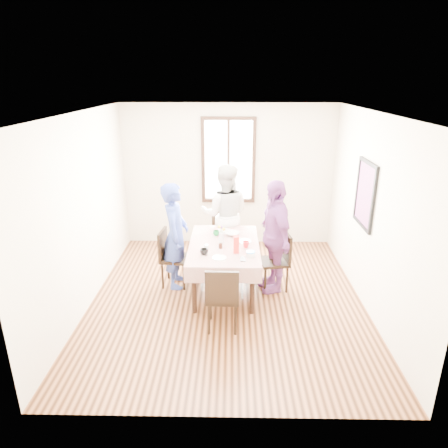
{
  "coord_description": "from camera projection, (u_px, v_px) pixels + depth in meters",
  "views": [
    {
      "loc": [
        0.06,
        -5.3,
        3.12
      ],
      "look_at": [
        -0.05,
        0.25,
        1.1
      ],
      "focal_mm": 32.32,
      "sensor_mm": 36.0,
      "label": 1
    }
  ],
  "objects": [
    {
      "name": "mug_black",
      "position": [
        204.0,
        252.0,
        5.69
      ],
      "size": [
        0.14,
        0.14,
        0.09
      ],
      "primitive_type": "imported",
      "rotation": [
        0.0,
        0.0,
        -0.28
      ],
      "color": "black",
      "rests_on": "tablecloth"
    },
    {
      "name": "juice_carton",
      "position": [
        236.0,
        245.0,
        5.73
      ],
      "size": [
        0.08,
        0.08,
        0.25
      ],
      "primitive_type": "cube",
      "color": "red",
      "rests_on": "tablecloth"
    },
    {
      "name": "flower_bunch",
      "position": [
        222.0,
        230.0,
        6.05
      ],
      "size": [
        0.09,
        0.09,
        0.1
      ],
      "primitive_type": null,
      "color": "yellow",
      "rests_on": "flower_vase"
    },
    {
      "name": "serving_bowl",
      "position": [
        232.0,
        234.0,
        6.39
      ],
      "size": [
        0.28,
        0.28,
        0.06
      ],
      "primitive_type": "imported",
      "rotation": [
        0.0,
        0.0,
        -0.31
      ],
      "color": "white",
      "rests_on": "tablecloth"
    },
    {
      "name": "chair_far",
      "position": [
        225.0,
        237.0,
        7.14
      ],
      "size": [
        0.49,
        0.49,
        0.91
      ],
      "primitive_type": "cube",
      "rotation": [
        0.0,
        0.0,
        3.31
      ],
      "color": "black",
      "rests_on": "ground"
    },
    {
      "name": "chair_near",
      "position": [
        223.0,
        297.0,
        5.22
      ],
      "size": [
        0.43,
        0.43,
        0.91
      ],
      "primitive_type": "cube",
      "rotation": [
        0.0,
        0.0,
        -0.02
      ],
      "color": "black",
      "rests_on": "ground"
    },
    {
      "name": "tablecloth",
      "position": [
        224.0,
        244.0,
        6.08
      ],
      "size": [
        1.04,
        1.61,
        0.01
      ],
      "primitive_type": "cube",
      "color": "#530300",
      "rests_on": "dining_table"
    },
    {
      "name": "person_left",
      "position": [
        176.0,
        236.0,
        6.19
      ],
      "size": [
        0.41,
        0.61,
        1.67
      ],
      "primitive_type": "imported",
      "rotation": [
        0.0,
        0.0,
        1.56
      ],
      "color": "#2E4093",
      "rests_on": "ground"
    },
    {
      "name": "jam_jar",
      "position": [
        221.0,
        246.0,
        5.9
      ],
      "size": [
        0.06,
        0.06,
        0.08
      ],
      "primitive_type": "cylinder",
      "color": "black",
      "rests_on": "tablecloth"
    },
    {
      "name": "art_poster",
      "position": [
        365.0,
        194.0,
        5.77
      ],
      "size": [
        0.04,
        0.76,
        0.96
      ],
      "primitive_type": "cube",
      "color": "red",
      "rests_on": "right_wall"
    },
    {
      "name": "window_frame",
      "position": [
        228.0,
        161.0,
        7.58
      ],
      "size": [
        1.02,
        0.06,
        1.62
      ],
      "primitive_type": "cube",
      "color": "black",
      "rests_on": "back_wall"
    },
    {
      "name": "flower_vase",
      "position": [
        222.0,
        238.0,
        6.09
      ],
      "size": [
        0.08,
        0.08,
        0.16
      ],
      "primitive_type": "cylinder",
      "color": "silver",
      "rests_on": "tablecloth"
    },
    {
      "name": "person_right",
      "position": [
        274.0,
        236.0,
        6.07
      ],
      "size": [
        0.65,
        1.09,
        1.74
      ],
      "primitive_type": "imported",
      "rotation": [
        0.0,
        0.0,
        -1.34
      ],
      "color": "#7D3C80",
      "rests_on": "ground"
    },
    {
      "name": "drinking_glass",
      "position": [
        206.0,
        248.0,
        5.83
      ],
      "size": [
        0.06,
        0.06,
        0.09
      ],
      "primitive_type": "cylinder",
      "color": "silver",
      "rests_on": "tablecloth"
    },
    {
      "name": "plate_far",
      "position": [
        224.0,
        230.0,
        6.59
      ],
      "size": [
        0.2,
        0.2,
        0.01
      ],
      "primitive_type": "cylinder",
      "color": "white",
      "rests_on": "tablecloth"
    },
    {
      "name": "right_wall",
      "position": [
        372.0,
        214.0,
        5.55
      ],
      "size": [
        0.0,
        4.5,
        4.5
      ],
      "primitive_type": "plane",
      "rotation": [
        1.57,
        0.0,
        -1.57
      ],
      "color": "beige",
      "rests_on": "ground"
    },
    {
      "name": "chair_left",
      "position": [
        175.0,
        258.0,
        6.32
      ],
      "size": [
        0.47,
        0.47,
        0.91
      ],
      "primitive_type": "cube",
      "rotation": [
        0.0,
        0.0,
        -1.69
      ],
      "color": "black",
      "rests_on": "ground"
    },
    {
      "name": "mug_flag",
      "position": [
        246.0,
        244.0,
        5.93
      ],
      "size": [
        0.12,
        0.12,
        0.1
      ],
      "primitive_type": "imported",
      "rotation": [
        0.0,
        0.0,
        0.21
      ],
      "color": "red",
      "rests_on": "tablecloth"
    },
    {
      "name": "butter_tub",
      "position": [
        251.0,
        254.0,
        5.64
      ],
      "size": [
        0.13,
        0.13,
        0.06
      ],
      "primitive_type": "cylinder",
      "color": "white",
      "rests_on": "tablecloth"
    },
    {
      "name": "person_far",
      "position": [
        225.0,
        215.0,
        6.98
      ],
      "size": [
        0.9,
        0.72,
        1.78
      ],
      "primitive_type": "imported",
      "rotation": [
        0.0,
        0.0,
        3.09
      ],
      "color": "silver",
      "rests_on": "ground"
    },
    {
      "name": "mug_green",
      "position": [
        216.0,
        233.0,
        6.38
      ],
      "size": [
        0.13,
        0.13,
        0.08
      ],
      "primitive_type": "imported",
      "rotation": [
        0.0,
        0.0,
        -0.29
      ],
      "color": "#0C7226",
      "rests_on": "tablecloth"
    },
    {
      "name": "plate_right",
      "position": [
        244.0,
        241.0,
        6.15
      ],
      "size": [
        0.2,
        0.2,
        0.01
      ],
      "primitive_type": "cylinder",
      "color": "white",
      "rests_on": "tablecloth"
    },
    {
      "name": "smartphone",
      "position": [
        243.0,
        259.0,
        5.56
      ],
      "size": [
        0.08,
        0.15,
        0.01
      ],
      "primitive_type": "cube",
      "color": "black",
      "rests_on": "tablecloth"
    },
    {
      "name": "chair_right",
      "position": [
        274.0,
        261.0,
        6.21
      ],
      "size": [
        0.48,
        0.48,
        0.91
      ],
      "primitive_type": "cube",
      "rotation": [
        0.0,
        0.0,
        1.72
      ],
      "color": "black",
      "rests_on": "ground"
    },
    {
      "name": "dining_table",
      "position": [
        224.0,
        267.0,
        6.21
      ],
      "size": [
        0.92,
        1.49,
        0.75
      ],
      "primitive_type": "cube",
      "color": "black",
      "rests_on": "ground"
    },
    {
      "name": "ground",
      "position": [
        227.0,
        298.0,
        6.05
      ],
      "size": [
        4.5,
        4.5,
        0.0
      ],
      "primitive_type": "plane",
      "color": "black",
      "rests_on": "ground"
    },
    {
      "name": "butter_lid",
      "position": [
        251.0,
        252.0,
        5.63
      ],
      "size": [
        0.12,
        0.12,
        0.01
      ],
      "primitive_type": "cylinder",
      "color": "blue",
      "rests_on": "butter_tub"
    },
    {
      "name": "plate_near",
      "position": [
        219.0,
        258.0,
        5.59
      ],
      "size": [
        0.2,
        0.2,
        0.01
      ],
      "primitive_type": "cylinder",
      "color": "white",
      "rests_on": "tablecloth"
    },
    {
      "name": "window_pane",
      "position": [
        228.0,
        161.0,
        7.59
      ],
      "size": [
        0.9,
        0.02,
        1.5
      ],
      "primitive_type": "cube",
      "color": "white",
      "rests_on": "back_wall"
    },
    {
      "name": "back_wall",
      "position": [
        228.0,
        176.0,
        7.7
      ],
      "size": [
        4.0,
        0.0,
        4.0
      ],
      "primitive_type": "plane",
      "rotation": [
        1.57,
        0.0,
        0.0
      ],
      "color": "beige",
      "rests_on": "ground"
    }
  ]
}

